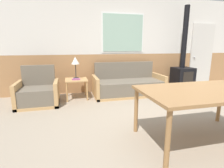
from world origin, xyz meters
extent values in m
plane|color=gray|center=(0.00, 0.00, 0.00)|extent=(16.00, 16.00, 0.00)
cube|color=#AD7A4C|center=(0.00, 2.63, 0.54)|extent=(7.20, 0.06, 1.09)
cube|color=silver|center=(0.00, 2.63, 1.89)|extent=(7.20, 0.06, 1.61)
cube|color=white|center=(-0.28, 2.59, 1.68)|extent=(1.25, 0.01, 1.10)
cube|color=#99BCA8|center=(-0.28, 2.58, 1.68)|extent=(1.17, 0.02, 1.02)
cube|color=tan|center=(-0.28, 2.05, 0.03)|extent=(1.88, 0.84, 0.06)
cube|color=#6B6051|center=(-0.28, 2.03, 0.23)|extent=(1.72, 0.76, 0.34)
cube|color=#6B6051|center=(-0.28, 2.42, 0.64)|extent=(1.72, 0.10, 0.47)
cube|color=tan|center=(-1.18, 2.05, 0.27)|extent=(0.08, 0.84, 0.54)
cube|color=tan|center=(0.63, 2.05, 0.27)|extent=(0.08, 0.84, 0.54)
cube|color=tan|center=(-2.53, 1.76, 0.03)|extent=(0.89, 0.74, 0.06)
cube|color=#6B6051|center=(-2.53, 1.74, 0.23)|extent=(0.73, 0.66, 0.34)
cube|color=#6B6051|center=(-2.53, 2.08, 0.64)|extent=(0.73, 0.10, 0.47)
cube|color=tan|center=(-2.94, 1.76, 0.27)|extent=(0.08, 0.74, 0.54)
cube|color=tan|center=(-2.12, 1.76, 0.27)|extent=(0.08, 0.74, 0.54)
cube|color=tan|center=(-1.66, 2.08, 0.49)|extent=(0.54, 0.54, 0.03)
cylinder|color=tan|center=(-1.90, 1.84, 0.24)|extent=(0.04, 0.04, 0.47)
cylinder|color=tan|center=(-1.42, 1.84, 0.24)|extent=(0.04, 0.04, 0.47)
cylinder|color=tan|center=(-1.90, 2.32, 0.24)|extent=(0.04, 0.04, 0.47)
cylinder|color=tan|center=(-1.42, 2.32, 0.24)|extent=(0.04, 0.04, 0.47)
cylinder|color=#262628|center=(-1.66, 2.18, 0.51)|extent=(0.14, 0.14, 0.02)
cylinder|color=#262628|center=(-1.66, 2.18, 0.70)|extent=(0.02, 0.02, 0.35)
cone|color=silver|center=(-1.66, 2.18, 0.96)|extent=(0.20, 0.20, 0.19)
cube|color=#994C84|center=(-1.67, 1.99, 0.52)|extent=(0.20, 0.13, 0.03)
cube|color=#9E7042|center=(-0.07, -0.40, 0.72)|extent=(1.69, 1.02, 0.04)
cylinder|color=#9E7042|center=(-0.85, -0.85, 0.35)|extent=(0.06, 0.06, 0.70)
cylinder|color=#9E7042|center=(-0.85, 0.05, 0.35)|extent=(0.06, 0.06, 0.70)
cylinder|color=#9E7042|center=(0.72, 0.05, 0.35)|extent=(0.06, 0.06, 0.70)
cylinder|color=black|center=(1.23, 1.92, 0.05)|extent=(0.04, 0.04, 0.10)
cylinder|color=black|center=(1.66, 1.92, 0.05)|extent=(0.04, 0.04, 0.10)
cylinder|color=black|center=(1.23, 2.33, 0.05)|extent=(0.04, 0.04, 0.10)
cylinder|color=black|center=(1.66, 2.33, 0.05)|extent=(0.04, 0.04, 0.10)
cube|color=black|center=(1.45, 2.12, 0.40)|extent=(0.54, 0.51, 0.59)
cube|color=black|center=(1.45, 1.86, 0.40)|extent=(0.32, 0.01, 0.42)
cylinder|color=black|center=(1.45, 2.18, 1.56)|extent=(0.15, 0.15, 1.73)
cube|color=silver|center=(2.42, 2.58, 1.00)|extent=(0.81, 0.04, 2.01)
sphere|color=silver|center=(2.14, 2.54, 0.96)|extent=(0.06, 0.06, 0.06)
camera|label=1|loc=(-1.83, -2.33, 1.33)|focal=28.00mm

